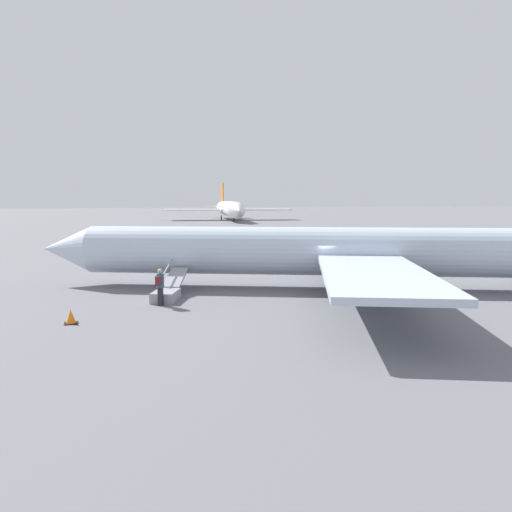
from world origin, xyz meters
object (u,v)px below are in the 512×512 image
Objects in this scene: airplane_main at (350,251)px; passenger at (160,284)px; airplane_far_left at (229,209)px; boarding_stairs at (168,292)px.

airplane_main is 10.74m from passenger.
airplane_far_left is 23.81× the size of passenger.
airplane_main reaches higher than passenger.
airplane_main is at bearing -67.32° from boarding_stairs.
boarding_stairs is at bearing 22.68° from airplane_main.
airplane_main is 18.48× the size of passenger.
boarding_stairs is 2.35× the size of passenger.
airplane_main is 0.78× the size of airplane_far_left.
airplane_far_left is 99.92m from passenger.
airplane_main is at bearing -59.70° from passenger.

